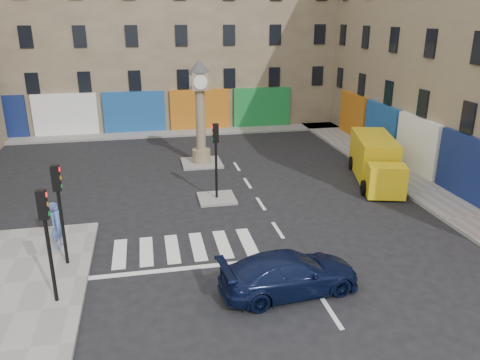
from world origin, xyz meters
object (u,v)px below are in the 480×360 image
object	(u,v)px
traffic_light_left_near	(46,229)
traffic_light_left_far	(59,200)
navy_sedan	(290,273)
yellow_van	(375,160)
pedestrian_blue	(57,225)
traffic_light_island	(216,149)
clock_pillar	(200,106)

from	to	relation	value
traffic_light_left_near	traffic_light_left_far	xyz separation A→B (m)	(0.00, 2.40, 0.00)
navy_sedan	yellow_van	size ratio (longest dim) A/B	0.71
traffic_light_left_near	pedestrian_blue	distance (m)	4.14
traffic_light_left_near	navy_sedan	world-z (taller)	traffic_light_left_near
traffic_light_island	clock_pillar	world-z (taller)	clock_pillar
traffic_light_left_far	yellow_van	bearing A→B (deg)	23.32
clock_pillar	navy_sedan	world-z (taller)	clock_pillar
traffic_light_left_near	pedestrian_blue	world-z (taller)	traffic_light_left_near
traffic_light_left_far	pedestrian_blue	size ratio (longest dim) A/B	2.01
traffic_light_left_near	navy_sedan	xyz separation A→B (m)	(7.38, -0.75, -1.95)
traffic_light_left_far	clock_pillar	size ratio (longest dim) A/B	0.61
clock_pillar	navy_sedan	size ratio (longest dim) A/B	1.31
traffic_light_left_far	clock_pillar	distance (m)	13.05
clock_pillar	pedestrian_blue	xyz separation A→B (m)	(-6.76, -9.99, -2.48)
traffic_light_island	navy_sedan	distance (m)	8.83
clock_pillar	traffic_light_island	bearing A→B (deg)	-90.00
traffic_light_island	yellow_van	world-z (taller)	traffic_light_island
traffic_light_island	traffic_light_left_near	bearing A→B (deg)	-128.93
traffic_light_left_near	clock_pillar	world-z (taller)	clock_pillar
traffic_light_island	yellow_van	xyz separation A→B (m)	(8.98, 1.19, -1.45)
traffic_light_island	navy_sedan	xyz separation A→B (m)	(1.08, -8.55, -1.92)
traffic_light_left_near	clock_pillar	size ratio (longest dim) A/B	0.61
clock_pillar	navy_sedan	bearing A→B (deg)	-85.74
navy_sedan	pedestrian_blue	size ratio (longest dim) A/B	2.53
yellow_van	clock_pillar	bearing A→B (deg)	167.85
traffic_light_left_far	traffic_light_island	bearing A→B (deg)	40.60
traffic_light_left_far	yellow_van	distance (m)	16.71
yellow_van	navy_sedan	bearing A→B (deg)	-113.06
navy_sedan	pedestrian_blue	world-z (taller)	pedestrian_blue
traffic_light_island	clock_pillar	bearing A→B (deg)	90.00
traffic_light_left_near	navy_sedan	bearing A→B (deg)	-5.78
pedestrian_blue	clock_pillar	bearing A→B (deg)	-10.63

